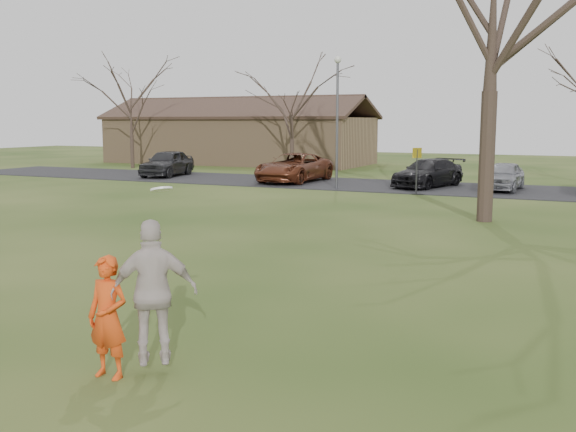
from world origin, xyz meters
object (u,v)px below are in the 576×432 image
object	(u,v)px
car_3	(428,173)
lamp_post	(337,106)
player_defender	(108,317)
catching_play	(154,292)
building	(239,138)
car_0	(167,163)
big_tree	(494,0)
car_2	(294,167)
car_4	(503,176)

from	to	relation	value
car_3	lamp_post	bearing A→B (deg)	-127.33
player_defender	catching_play	distance (m)	0.67
catching_play	lamp_post	distance (m)	23.85
building	lamp_post	bearing A→B (deg)	-47.91
car_0	big_tree	world-z (taller)	big_tree
lamp_post	player_defender	bearing A→B (deg)	-76.32
player_defender	car_3	distance (m)	25.94
car_0	car_3	distance (m)	15.40
building	car_2	bearing A→B (deg)	-50.83
player_defender	car_4	world-z (taller)	player_defender
car_3	big_tree	bearing A→B (deg)	-50.57
car_2	lamp_post	bearing A→B (deg)	-33.40
player_defender	big_tree	size ratio (longest dim) A/B	0.11
car_0	lamp_post	xyz separation A→B (m)	(11.61, -2.57, 3.15)
lamp_post	car_0	bearing A→B (deg)	167.51
lamp_post	building	bearing A→B (deg)	132.09
player_defender	car_2	bearing A→B (deg)	108.36
lamp_post	big_tree	distance (m)	11.38
car_2	lamp_post	distance (m)	5.20
car_4	catching_play	bearing A→B (deg)	-89.56
car_2	car_3	bearing A→B (deg)	4.88
car_3	big_tree	size ratio (longest dim) A/B	0.34
car_2	building	bearing A→B (deg)	131.63
player_defender	car_3	bearing A→B (deg)	93.10
car_2	catching_play	world-z (taller)	catching_play
car_2	car_0	bearing A→B (deg)	-178.61
car_2	car_3	size ratio (longest dim) A/B	1.16
car_0	catching_play	distance (m)	31.02
car_4	catching_play	xyz separation A→B (m)	(-1.20, -25.49, 0.40)
car_4	big_tree	bearing A→B (deg)	-83.16
car_3	building	size ratio (longest dim) A/B	0.23
big_tree	catching_play	bearing A→B (deg)	-96.88
player_defender	building	world-z (taller)	building
car_3	lamp_post	distance (m)	5.68
building	lamp_post	xyz separation A→B (m)	(14.00, -15.50, 2.04)
car_4	player_defender	bearing A→B (deg)	-90.65
player_defender	catching_play	world-z (taller)	catching_play
car_4	catching_play	distance (m)	25.52
big_tree	car_4	bearing A→B (deg)	93.70
player_defender	big_tree	world-z (taller)	big_tree
car_0	building	size ratio (longest dim) A/B	0.22
lamp_post	car_4	bearing A→B (deg)	19.61
car_2	car_4	world-z (taller)	car_2
lamp_post	car_3	bearing A→B (deg)	35.63
car_3	lamp_post	xyz separation A→B (m)	(-3.79, -2.72, 3.25)
car_3	lamp_post	world-z (taller)	lamp_post
car_4	big_tree	world-z (taller)	big_tree
car_2	big_tree	xyz separation A→B (m)	(11.34, -9.92, 6.20)
car_4	car_3	bearing A→B (deg)	-178.45
car_4	catching_play	world-z (taller)	catching_play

